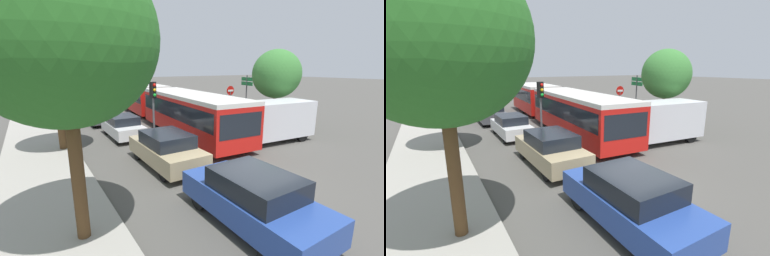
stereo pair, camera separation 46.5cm
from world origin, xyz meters
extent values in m
plane|color=#4F4C47|center=(0.00, 0.00, 0.00)|extent=(200.00, 200.00, 0.00)
cube|color=#9E998E|center=(-6.46, 20.25, 0.07)|extent=(3.20, 50.51, 0.14)
cube|color=red|center=(1.77, 7.24, 1.36)|extent=(3.50, 10.13, 2.15)
cube|color=black|center=(1.77, 7.24, 1.75)|extent=(3.48, 9.74, 0.94)
cube|color=silver|center=(1.77, 7.24, 2.54)|extent=(3.50, 10.13, 0.21)
cube|color=red|center=(2.56, 16.63, 1.36)|extent=(3.23, 7.00, 2.15)
cube|color=black|center=(2.56, 16.63, 1.75)|extent=(3.23, 6.73, 0.94)
cube|color=silver|center=(2.56, 16.63, 2.54)|extent=(3.23, 7.00, 0.21)
cylinder|color=black|center=(2.23, 12.72, 1.36)|extent=(2.06, 1.21, 1.97)
cube|color=black|center=(1.36, 2.33, 1.62)|extent=(2.35, 0.30, 1.15)
cylinder|color=black|center=(2.62, 3.98, 0.52)|extent=(0.40, 1.07, 1.05)
cylinder|color=black|center=(0.39, 4.16, 0.52)|extent=(0.40, 1.07, 1.05)
cylinder|color=black|center=(3.15, 10.32, 0.52)|extent=(0.40, 1.07, 1.05)
cylinder|color=black|center=(0.92, 10.51, 0.52)|extent=(0.40, 1.07, 1.05)
cylinder|color=black|center=(3.68, 16.53, 0.52)|extent=(0.40, 1.07, 1.05)
cylinder|color=black|center=(1.44, 16.72, 0.52)|extent=(0.40, 1.07, 1.05)
cube|color=silver|center=(-1.99, 40.51, 1.25)|extent=(2.71, 11.28, 1.95)
cube|color=black|center=(-1.99, 40.51, 1.60)|extent=(2.72, 10.72, 0.82)
cube|color=#234C93|center=(-1.99, 40.51, 2.32)|extent=(2.71, 11.28, 0.20)
cylinder|color=black|center=(-3.11, 44.19, 0.49)|extent=(0.31, 0.98, 0.98)
cylinder|color=black|center=(-1.02, 44.23, 0.49)|extent=(0.31, 0.98, 0.98)
cylinder|color=black|center=(-2.97, 37.12, 0.49)|extent=(0.31, 0.98, 0.98)
cylinder|color=black|center=(-0.88, 37.16, 0.49)|extent=(0.31, 0.98, 0.98)
cube|color=#284799|center=(-1.84, -1.59, 0.62)|extent=(1.87, 4.34, 0.70)
cube|color=black|center=(-1.84, -1.69, 1.24)|extent=(1.71, 2.28, 0.54)
cylinder|color=black|center=(-2.60, -0.19, 0.33)|extent=(0.23, 0.66, 0.66)
cylinder|color=black|center=(-1.06, -0.21, 0.33)|extent=(0.23, 0.66, 0.66)
cylinder|color=black|center=(-2.62, -2.96, 0.33)|extent=(0.23, 0.66, 0.66)
cylinder|color=black|center=(-1.08, -2.98, 0.33)|extent=(0.23, 0.66, 0.66)
cube|color=tan|center=(-1.85, 3.50, 0.62)|extent=(1.87, 4.33, 0.70)
cube|color=black|center=(-1.85, 3.40, 1.23)|extent=(1.70, 2.27, 0.53)
cylinder|color=black|center=(-2.60, 4.89, 0.33)|extent=(0.23, 0.66, 0.66)
cylinder|color=black|center=(-1.07, 4.88, 0.33)|extent=(0.23, 0.66, 0.66)
cylinder|color=black|center=(-2.63, 2.13, 0.33)|extent=(0.23, 0.66, 0.66)
cylinder|color=black|center=(-1.09, 2.12, 0.33)|extent=(0.23, 0.66, 0.66)
cube|color=white|center=(-1.96, 9.11, 0.56)|extent=(1.69, 3.93, 0.63)
cube|color=black|center=(-1.96, 9.02, 1.12)|extent=(1.54, 2.06, 0.48)
cylinder|color=black|center=(-2.65, 10.37, 0.30)|extent=(0.21, 0.60, 0.60)
cylinder|color=black|center=(-1.25, 10.36, 0.30)|extent=(0.21, 0.60, 0.60)
cylinder|color=black|center=(-2.67, 7.86, 0.30)|extent=(0.21, 0.60, 0.60)
cylinder|color=black|center=(-1.27, 7.85, 0.30)|extent=(0.21, 0.60, 0.60)
cube|color=#47474C|center=(-2.15, 14.14, 0.60)|extent=(1.82, 4.23, 0.68)
cube|color=black|center=(-2.15, 14.04, 1.20)|extent=(1.66, 2.22, 0.52)
cylinder|color=black|center=(-2.89, 15.49, 0.32)|extent=(0.23, 0.64, 0.64)
cylinder|color=black|center=(-1.39, 15.48, 0.32)|extent=(0.23, 0.64, 0.64)
cylinder|color=black|center=(-2.91, 12.79, 0.32)|extent=(0.23, 0.64, 0.64)
cylinder|color=black|center=(-1.41, 12.78, 0.32)|extent=(0.23, 0.64, 0.64)
cube|color=#236638|center=(-2.07, 19.90, 0.59)|extent=(1.78, 4.14, 0.67)
cube|color=black|center=(-2.07, 19.81, 1.18)|extent=(1.63, 2.17, 0.51)
cylinder|color=black|center=(-2.79, 21.23, 0.31)|extent=(0.22, 0.63, 0.63)
cylinder|color=black|center=(-1.32, 21.22, 0.31)|extent=(0.22, 0.63, 0.63)
cylinder|color=black|center=(-2.81, 18.59, 0.31)|extent=(0.22, 0.63, 0.63)
cylinder|color=black|center=(-1.35, 18.58, 0.31)|extent=(0.22, 0.63, 0.63)
cube|color=#B7BABF|center=(-2.08, 25.79, 0.56)|extent=(1.71, 3.96, 0.64)
cube|color=black|center=(-2.08, 25.70, 1.13)|extent=(1.56, 2.08, 0.49)
cylinder|color=black|center=(-2.77, 27.06, 0.30)|extent=(0.21, 0.60, 0.60)
cylinder|color=black|center=(-1.37, 27.05, 0.30)|extent=(0.21, 0.60, 0.60)
cylinder|color=black|center=(-2.79, 24.54, 0.30)|extent=(0.21, 0.60, 0.60)
cylinder|color=black|center=(-1.39, 24.53, 0.30)|extent=(0.21, 0.60, 0.60)
cube|color=silver|center=(5.39, 3.61, 1.31)|extent=(4.28, 2.41, 2.00)
cube|color=silver|center=(2.91, 3.87, 0.84)|extent=(1.09, 1.98, 1.00)
cylinder|color=black|center=(3.22, 2.99, 0.36)|extent=(0.74, 0.31, 0.72)
cylinder|color=black|center=(3.39, 4.66, 0.36)|extent=(0.74, 0.31, 0.72)
cylinder|color=black|center=(6.50, 2.65, 0.36)|extent=(0.74, 0.31, 0.72)
cylinder|color=black|center=(6.67, 4.32, 0.36)|extent=(0.74, 0.31, 0.72)
cylinder|color=#56595E|center=(-0.62, 7.45, 1.70)|extent=(0.12, 0.12, 3.40)
cube|color=black|center=(-0.62, 7.45, 2.95)|extent=(0.37, 0.32, 0.90)
sphere|color=red|center=(-0.58, 7.31, 3.23)|extent=(0.18, 0.18, 0.18)
sphere|color=#EAAD14|center=(-0.58, 7.31, 2.95)|extent=(0.18, 0.18, 0.18)
sphere|color=green|center=(-0.58, 7.31, 2.67)|extent=(0.18, 0.18, 0.18)
cylinder|color=#56595E|center=(6.39, 8.90, 1.20)|extent=(0.08, 0.08, 2.40)
cylinder|color=red|center=(6.39, 8.90, 2.47)|extent=(0.70, 0.03, 0.70)
cube|color=white|center=(6.39, 8.88, 2.47)|extent=(0.50, 0.04, 0.14)
cylinder|color=#56595E|center=(7.80, 8.64, 1.80)|extent=(0.10, 0.10, 3.60)
cube|color=#197A38|center=(7.80, 8.64, 3.30)|extent=(0.28, 1.39, 0.28)
cube|color=#197A38|center=(7.80, 8.64, 2.96)|extent=(0.28, 1.39, 0.28)
cylinder|color=#51381E|center=(-5.84, 0.09, 1.69)|extent=(0.31, 0.31, 3.37)
ellipsoid|color=#286623|center=(-5.84, 0.09, 4.81)|extent=(4.00, 4.00, 3.83)
ellipsoid|color=#1E561E|center=(-5.49, 0.20, 4.23)|extent=(2.40, 2.40, 2.10)
cylinder|color=#51381E|center=(-5.38, 8.13, 1.55)|extent=(0.37, 0.37, 3.09)
ellipsoid|color=#286623|center=(-5.38, 8.13, 4.61)|extent=(3.92, 3.92, 4.05)
ellipsoid|color=#1E561E|center=(-5.44, 7.76, 4.01)|extent=(2.35, 2.35, 2.23)
cylinder|color=#51381E|center=(7.74, 5.83, 1.27)|extent=(0.25, 0.25, 2.53)
ellipsoid|color=#3D7F38|center=(7.74, 5.83, 3.75)|extent=(3.24, 3.24, 3.26)
camera|label=1|loc=(-6.59, -6.02, 4.20)|focal=24.00mm
camera|label=2|loc=(-6.19, -6.26, 4.20)|focal=24.00mm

